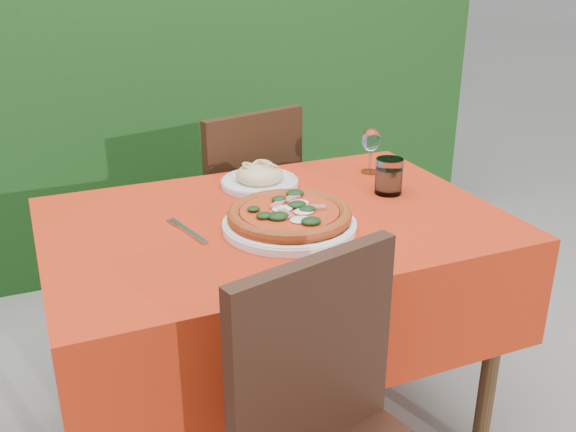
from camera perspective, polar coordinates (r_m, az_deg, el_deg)
name	(u,v)px	position (r m, az deg, el deg)	size (l,w,h in m)	color
ground	(276,429)	(2.20, -1.04, -18.38)	(60.00, 60.00, 0.00)	slate
hedge	(153,69)	(3.20, -11.95, 12.64)	(3.20, 0.55, 1.78)	black
dining_table	(275,265)	(1.87, -1.17, -4.41)	(1.26, 0.86, 0.75)	#472D17
chair_far	(241,207)	(2.48, -4.24, 0.77)	(0.50, 0.50, 0.91)	black
pizza_plate	(289,218)	(1.72, 0.13, -0.18)	(0.42, 0.42, 0.07)	white
pasta_plate	(260,178)	(2.04, -2.54, 3.39)	(0.25, 0.25, 0.07)	silver
water_glass	(389,178)	(1.99, 8.95, 3.37)	(0.08, 0.08, 0.11)	silver
wine_glass	(371,142)	(2.15, 7.38, 6.56)	(0.06, 0.06, 0.15)	white
fork	(191,233)	(1.71, -8.62, -1.50)	(0.03, 0.22, 0.01)	#BCBCC3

